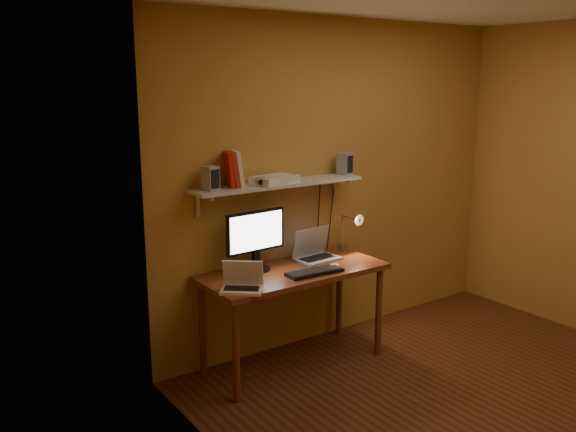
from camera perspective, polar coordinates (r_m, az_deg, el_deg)
room at (r=3.96m, az=19.86°, el=-0.02°), size 3.44×3.24×2.64m
desk at (r=4.52m, az=0.56°, el=-6.07°), size 1.40×0.60×0.75m
wall_shelf at (r=4.51m, az=-0.86°, el=2.97°), size 1.40×0.25×0.21m
monitor at (r=4.43m, az=-3.03°, el=-1.98°), size 0.49×0.22×0.44m
laptop at (r=4.74m, az=2.47°, el=-3.29°), size 0.35×0.26×0.25m
netbook at (r=4.07m, az=-4.30°, el=-6.18°), size 0.33×0.32×0.20m
keyboard at (r=4.41m, az=2.51°, el=-5.27°), size 0.44×0.17×0.02m
mouse at (r=4.56m, az=4.32°, el=-4.63°), size 0.10×0.07×0.03m
desk_lamp at (r=4.93m, az=5.96°, el=-1.00°), size 0.09×0.23×0.38m
speaker_left at (r=4.20m, az=-7.27°, el=3.52°), size 0.11×0.11×0.17m
speaker_right at (r=4.88m, az=5.32°, el=4.89°), size 0.12×0.12×0.17m
books at (r=4.32m, az=-5.10°, el=4.39°), size 0.17×0.18×0.25m
shelf_camera at (r=4.34m, az=-2.72°, el=3.21°), size 0.10×0.05×0.06m
router at (r=4.47m, az=-1.25°, el=3.44°), size 0.36×0.27×0.05m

